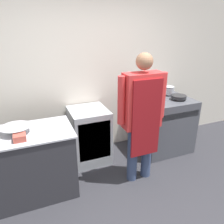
{
  "coord_description": "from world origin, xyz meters",
  "views": [
    {
      "loc": [
        -0.99,
        -1.56,
        2.05
      ],
      "look_at": [
        0.05,
        0.98,
        0.97
      ],
      "focal_mm": 35.0,
      "sensor_mm": 36.0,
      "label": 1
    }
  ],
  "objects_px": {
    "sauce_pot": "(169,90)",
    "saute_pan": "(179,97)",
    "fridge_unit": "(89,135)",
    "stove": "(162,124)",
    "person_cook": "(142,112)",
    "stock_pot": "(151,88)",
    "mixing_bowl": "(16,130)",
    "plastic_tub": "(20,137)"
  },
  "relations": [
    {
      "from": "plastic_tub",
      "to": "sauce_pot",
      "type": "distance_m",
      "value": 2.54
    },
    {
      "from": "mixing_bowl",
      "to": "stock_pot",
      "type": "height_order",
      "value": "stock_pot"
    },
    {
      "from": "stove",
      "to": "person_cook",
      "type": "height_order",
      "value": "person_cook"
    },
    {
      "from": "sauce_pot",
      "to": "saute_pan",
      "type": "bearing_deg",
      "value": -90.0
    },
    {
      "from": "stock_pot",
      "to": "saute_pan",
      "type": "xyz_separation_m",
      "value": [
        0.37,
        -0.28,
        -0.12
      ]
    },
    {
      "from": "mixing_bowl",
      "to": "sauce_pot",
      "type": "bearing_deg",
      "value": 10.73
    },
    {
      "from": "fridge_unit",
      "to": "stock_pot",
      "type": "bearing_deg",
      "value": 1.14
    },
    {
      "from": "person_cook",
      "to": "mixing_bowl",
      "type": "bearing_deg",
      "value": 169.65
    },
    {
      "from": "stove",
      "to": "plastic_tub",
      "type": "bearing_deg",
      "value": -166.65
    },
    {
      "from": "stove",
      "to": "fridge_unit",
      "type": "xyz_separation_m",
      "value": [
        -1.3,
        0.12,
        -0.03
      ]
    },
    {
      "from": "person_cook",
      "to": "plastic_tub",
      "type": "relative_size",
      "value": 13.4
    },
    {
      "from": "stock_pot",
      "to": "saute_pan",
      "type": "distance_m",
      "value": 0.48
    },
    {
      "from": "fridge_unit",
      "to": "stock_pot",
      "type": "distance_m",
      "value": 1.28
    },
    {
      "from": "stove",
      "to": "fridge_unit",
      "type": "relative_size",
      "value": 1.09
    },
    {
      "from": "mixing_bowl",
      "to": "person_cook",
      "type": "bearing_deg",
      "value": -10.35
    },
    {
      "from": "stock_pot",
      "to": "plastic_tub",
      "type": "bearing_deg",
      "value": -161.88
    },
    {
      "from": "plastic_tub",
      "to": "sauce_pot",
      "type": "xyz_separation_m",
      "value": [
        2.44,
        0.68,
        0.1
      ]
    },
    {
      "from": "stove",
      "to": "plastic_tub",
      "type": "height_order",
      "value": "plastic_tub"
    },
    {
      "from": "stove",
      "to": "stock_pot",
      "type": "relative_size",
      "value": 3.22
    },
    {
      "from": "stove",
      "to": "sauce_pot",
      "type": "height_order",
      "value": "sauce_pot"
    },
    {
      "from": "fridge_unit",
      "to": "plastic_tub",
      "type": "xyz_separation_m",
      "value": [
        -0.97,
        -0.66,
        0.48
      ]
    },
    {
      "from": "person_cook",
      "to": "sauce_pot",
      "type": "bearing_deg",
      "value": 38.09
    },
    {
      "from": "saute_pan",
      "to": "mixing_bowl",
      "type": "bearing_deg",
      "value": -175.59
    },
    {
      "from": "plastic_tub",
      "to": "saute_pan",
      "type": "height_order",
      "value": "saute_pan"
    },
    {
      "from": "stove",
      "to": "saute_pan",
      "type": "height_order",
      "value": "saute_pan"
    },
    {
      "from": "plastic_tub",
      "to": "sauce_pot",
      "type": "height_order",
      "value": "sauce_pot"
    },
    {
      "from": "person_cook",
      "to": "sauce_pot",
      "type": "height_order",
      "value": "person_cook"
    },
    {
      "from": "plastic_tub",
      "to": "stock_pot",
      "type": "bearing_deg",
      "value": 18.12
    },
    {
      "from": "stove",
      "to": "fridge_unit",
      "type": "distance_m",
      "value": 1.3
    },
    {
      "from": "fridge_unit",
      "to": "plastic_tub",
      "type": "distance_m",
      "value": 1.27
    },
    {
      "from": "fridge_unit",
      "to": "stock_pot",
      "type": "xyz_separation_m",
      "value": [
        1.1,
        0.02,
        0.65
      ]
    },
    {
      "from": "fridge_unit",
      "to": "plastic_tub",
      "type": "bearing_deg",
      "value": -145.98
    },
    {
      "from": "person_cook",
      "to": "sauce_pot",
      "type": "relative_size",
      "value": 9.45
    },
    {
      "from": "stove",
      "to": "saute_pan",
      "type": "bearing_deg",
      "value": -38.56
    },
    {
      "from": "sauce_pot",
      "to": "person_cook",
      "type": "bearing_deg",
      "value": -141.91
    },
    {
      "from": "person_cook",
      "to": "stock_pot",
      "type": "xyz_separation_m",
      "value": [
        0.59,
        0.75,
        0.07
      ]
    },
    {
      "from": "stove",
      "to": "stock_pot",
      "type": "height_order",
      "value": "stock_pot"
    },
    {
      "from": "stock_pot",
      "to": "sauce_pot",
      "type": "bearing_deg",
      "value": 0.0
    },
    {
      "from": "plastic_tub",
      "to": "saute_pan",
      "type": "bearing_deg",
      "value": 9.31
    },
    {
      "from": "saute_pan",
      "to": "stove",
      "type": "bearing_deg",
      "value": 141.44
    },
    {
      "from": "saute_pan",
      "to": "sauce_pot",
      "type": "height_order",
      "value": "sauce_pot"
    },
    {
      "from": "fridge_unit",
      "to": "saute_pan",
      "type": "distance_m",
      "value": 1.59
    }
  ]
}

